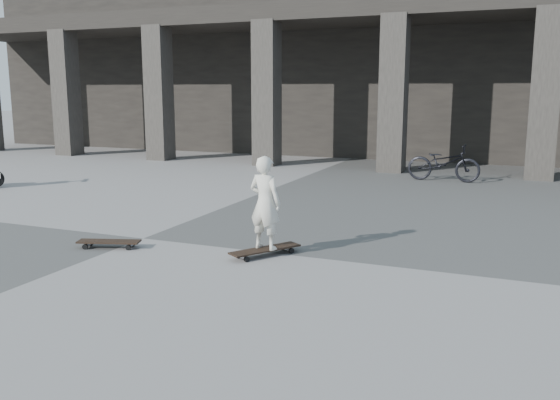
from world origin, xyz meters
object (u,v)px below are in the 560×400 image
at_px(longboard, 265,250).
at_px(bicycle, 444,163).
at_px(skateboard_spare, 109,242).
at_px(child, 265,203).

distance_m(longboard, bicycle, 7.57).
distance_m(skateboard_spare, child, 2.26).
xyz_separation_m(child, bicycle, (1.27, 7.46, -0.26)).
bearing_deg(child, longboard, 9.02).
height_order(skateboard_spare, child, child).
bearing_deg(longboard, bicycle, 22.56).
relative_size(child, bicycle, 0.72).
height_order(longboard, child, child).
bearing_deg(skateboard_spare, bicycle, 48.06).
bearing_deg(bicycle, child, 171.95).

